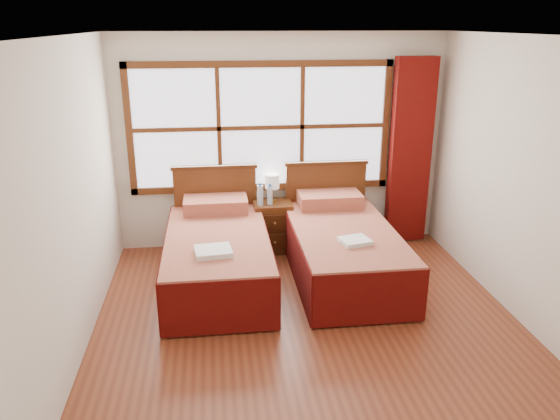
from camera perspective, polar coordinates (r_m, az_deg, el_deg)
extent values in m
plane|color=brown|center=(5.12, 3.35, -12.80)|extent=(4.50, 4.50, 0.00)
plane|color=white|center=(4.35, 4.04, 17.69)|extent=(4.50, 4.50, 0.00)
plane|color=silver|center=(6.72, 0.10, 7.05)|extent=(4.00, 0.00, 4.00)
plane|color=silver|center=(4.64, -21.38, 0.15)|extent=(0.00, 4.50, 4.50)
plane|color=silver|center=(5.31, 25.40, 1.89)|extent=(0.00, 4.50, 4.50)
cube|color=white|center=(6.63, -2.03, 8.63)|extent=(3.00, 0.02, 1.40)
cube|color=#542A12|center=(6.78, -1.94, 2.44)|extent=(3.16, 0.06, 0.08)
cube|color=#542A12|center=(6.51, -2.09, 15.01)|extent=(3.16, 0.06, 0.08)
cube|color=#542A12|center=(6.65, -15.48, 7.99)|extent=(0.08, 0.06, 1.56)
cube|color=#542A12|center=(6.91, 10.95, 8.74)|extent=(0.08, 0.06, 1.56)
cube|color=#542A12|center=(6.58, -6.40, 8.45)|extent=(0.05, 0.05, 1.40)
cube|color=#542A12|center=(6.67, 2.32, 8.69)|extent=(0.05, 0.05, 1.40)
cube|color=#542A12|center=(6.61, -2.02, 8.60)|extent=(3.00, 0.05, 0.05)
cube|color=#680E0A|center=(7.00, 13.44, 5.92)|extent=(0.50, 0.16, 2.30)
cube|color=#44220E|center=(5.97, -6.46, -6.29)|extent=(0.95, 1.91, 0.31)
cube|color=maroon|center=(5.85, -6.56, -3.77)|extent=(1.07, 2.11, 0.26)
cube|color=#560B09|center=(5.94, -11.67, -5.35)|extent=(0.03, 2.11, 0.53)
cube|color=#560B09|center=(5.94, -1.34, -4.93)|extent=(0.03, 2.11, 0.53)
cube|color=#560B09|center=(4.98, -6.29, -10.12)|extent=(1.07, 0.03, 0.53)
cube|color=maroon|center=(6.50, -6.74, 0.57)|extent=(0.75, 0.44, 0.17)
cube|color=#542A12|center=(6.77, -6.72, 0.14)|extent=(0.99, 0.06, 1.04)
cube|color=#44220E|center=(6.62, -6.90, 4.47)|extent=(1.04, 0.08, 0.04)
cube|color=#44220E|center=(6.13, 6.56, -5.59)|extent=(0.96, 1.92, 0.31)
cube|color=maroon|center=(6.01, 6.67, -3.11)|extent=(1.08, 2.13, 0.26)
cube|color=#560B09|center=(5.98, 1.58, -4.77)|extent=(0.03, 2.13, 0.53)
cube|color=#560B09|center=(6.22, 11.44, -4.17)|extent=(0.03, 2.13, 0.53)
cube|color=#560B09|center=(5.16, 9.37, -9.14)|extent=(1.08, 0.03, 0.53)
cube|color=maroon|center=(6.65, 5.19, 1.10)|extent=(0.75, 0.44, 0.17)
cube|color=#542A12|center=(6.91, 4.75, 0.63)|extent=(1.00, 0.06, 1.04)
cube|color=#44220E|center=(6.76, 4.87, 4.92)|extent=(1.04, 0.08, 0.04)
cube|color=#542A12|center=(6.75, -0.77, -1.68)|extent=(0.46, 0.41, 0.62)
cube|color=#44220E|center=(6.59, -0.55, -3.35)|extent=(0.41, 0.02, 0.19)
cube|color=#44220E|center=(6.50, -0.56, -1.34)|extent=(0.41, 0.02, 0.19)
sphere|color=#A77E38|center=(6.57, -0.54, -3.41)|extent=(0.03, 0.03, 0.03)
sphere|color=#A77E38|center=(6.48, -0.54, -1.40)|extent=(0.03, 0.03, 0.03)
cube|color=white|center=(5.33, -6.99, -4.32)|extent=(0.38, 0.34, 0.05)
cube|color=white|center=(5.59, 7.83, -3.22)|extent=(0.34, 0.31, 0.05)
cylinder|color=gold|center=(6.69, -0.82, 1.02)|extent=(0.11, 0.11, 0.02)
cylinder|color=gold|center=(6.66, -0.82, 1.69)|extent=(0.02, 0.02, 0.15)
cylinder|color=white|center=(6.61, -0.83, 3.02)|extent=(0.18, 0.18, 0.18)
cylinder|color=silver|center=(6.51, -2.09, 1.54)|extent=(0.07, 0.07, 0.24)
cylinder|color=#175FB0|center=(6.47, -2.11, 2.71)|extent=(0.04, 0.04, 0.03)
cylinder|color=silver|center=(6.55, -1.07, 1.55)|extent=(0.07, 0.07, 0.22)
cylinder|color=#175FB0|center=(6.51, -1.08, 2.61)|extent=(0.03, 0.03, 0.03)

